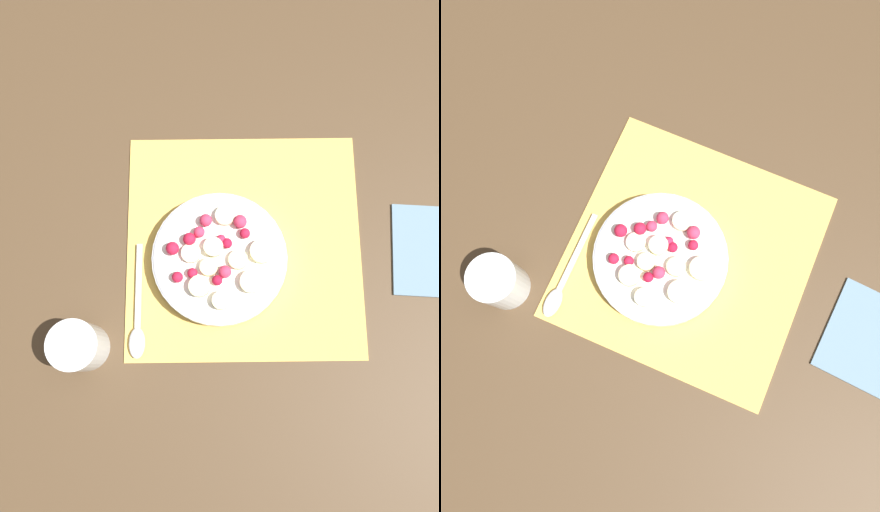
% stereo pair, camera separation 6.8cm
% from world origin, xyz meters
% --- Properties ---
extents(ground_plane, '(3.00, 3.00, 0.00)m').
position_xyz_m(ground_plane, '(0.00, 0.00, 0.00)').
color(ground_plane, '#4C3823').
extents(placemat, '(0.37, 0.37, 0.01)m').
position_xyz_m(placemat, '(0.00, 0.00, 0.00)').
color(placemat, '#E0B251').
rests_on(placemat, ground_plane).
extents(fruit_bowl, '(0.21, 0.21, 0.05)m').
position_xyz_m(fruit_bowl, '(-0.03, 0.04, 0.02)').
color(fruit_bowl, silver).
rests_on(fruit_bowl, placemat).
extents(spoon, '(0.18, 0.02, 0.01)m').
position_xyz_m(spoon, '(-0.12, 0.17, 0.01)').
color(spoon, '#B2B2B7').
rests_on(spoon, placemat).
extents(drinking_glass, '(0.07, 0.07, 0.08)m').
position_xyz_m(drinking_glass, '(-0.16, 0.25, 0.04)').
color(drinking_glass, white).
rests_on(drinking_glass, ground_plane).
extents(napkin, '(0.16, 0.15, 0.01)m').
position_xyz_m(napkin, '(-0.01, -0.31, 0.00)').
color(napkin, slate).
rests_on(napkin, ground_plane).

